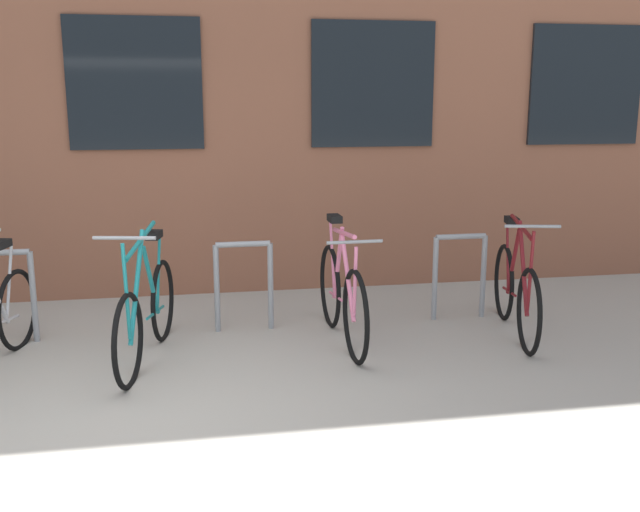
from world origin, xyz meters
name	(u,v)px	position (x,y,z in m)	size (l,w,h in m)	color
ground_plane	(119,432)	(0.00, 0.00, 0.00)	(42.00, 42.00, 0.00)	#B2ADA0
storefront_building	(145,3)	(0.00, 6.04, 3.26)	(28.00, 5.71, 6.53)	brown
bike_rack	(127,282)	(-0.07, 1.90, 0.48)	(6.52, 0.05, 0.80)	gray
bicycle_maroon	(516,290)	(3.24, 1.38, 0.39)	(0.51, 1.64, 1.06)	black
bicycle_teal	(147,312)	(0.12, 1.29, 0.39)	(0.51, 1.72, 1.10)	black
bicycle_pink	(342,295)	(1.71, 1.45, 0.40)	(0.44, 1.70, 1.06)	black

